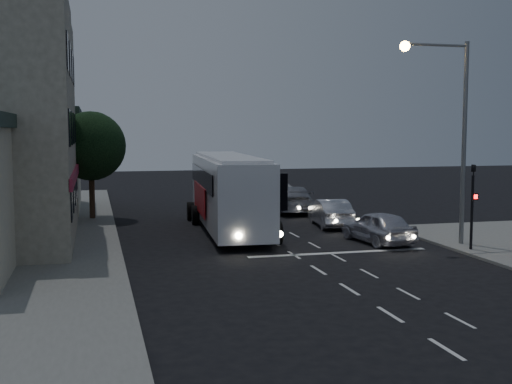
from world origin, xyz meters
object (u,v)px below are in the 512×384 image
object	(u,v)px
car_sedan_c	(272,191)
traffic_signal_main	(473,196)
tour_bus	(228,190)
car_extra	(249,186)
street_tree	(91,143)
car_suv	(378,227)
car_sedan_a	(330,213)
car_sedan_b	(293,199)
streetlight	(452,119)

from	to	relation	value
car_sedan_c	traffic_signal_main	distance (m)	21.35
tour_bus	car_extra	world-z (taller)	tour_bus
car_extra	street_tree	xyz separation A→B (m)	(-12.39, -12.13, 3.81)
tour_bus	car_suv	world-z (taller)	tour_bus
car_sedan_a	car_sedan_b	distance (m)	6.31
car_sedan_a	tour_bus	bearing A→B (deg)	8.55
car_suv	car_extra	world-z (taller)	car_suv
car_suv	streetlight	bearing A→B (deg)	142.56
car_sedan_a	streetlight	world-z (taller)	streetlight
tour_bus	streetlight	xyz separation A→B (m)	(8.66, -6.91, 3.61)
car_sedan_a	streetlight	size ratio (longest dim) A/B	0.51
car_sedan_a	car_extra	size ratio (longest dim) A/B	1.09
car_sedan_b	traffic_signal_main	size ratio (longest dim) A/B	1.40
streetlight	car_sedan_c	bearing A→B (deg)	97.84
car_sedan_c	streetlight	distance (m)	20.45
car_sedan_c	car_extra	size ratio (longest dim) A/B	1.35
car_suv	car_sedan_c	size ratio (longest dim) A/B	0.79
traffic_signal_main	car_sedan_c	bearing A→B (deg)	98.00
car_sedan_b	car_sedan_c	bearing A→B (deg)	-80.46
car_sedan_b	traffic_signal_main	world-z (taller)	traffic_signal_main
car_sedan_a	car_sedan_c	xyz separation A→B (m)	(0.27, 12.61, 0.03)
traffic_signal_main	street_tree	distance (m)	21.38
car_sedan_a	street_tree	size ratio (longest dim) A/B	0.74
car_extra	tour_bus	bearing A→B (deg)	92.03
tour_bus	car_sedan_b	distance (m)	8.62
tour_bus	car_sedan_a	xyz separation A→B (m)	(5.69, 0.13, -1.37)
car_sedan_a	car_sedan_c	world-z (taller)	car_sedan_c
car_sedan_a	streetlight	xyz separation A→B (m)	(2.97, -7.04, 4.98)
car_sedan_b	car_extra	world-z (taller)	car_sedan_b
tour_bus	street_tree	size ratio (longest dim) A/B	2.09
traffic_signal_main	streetlight	size ratio (longest dim) A/B	0.46
car_suv	traffic_signal_main	bearing A→B (deg)	127.57
car_sedan_b	street_tree	bearing A→B (deg)	15.35
car_sedan_b	car_sedan_c	world-z (taller)	car_sedan_b
car_sedan_a	car_sedan_c	distance (m)	12.62
car_suv	car_sedan_c	world-z (taller)	car_sedan_c
street_tree	tour_bus	bearing A→B (deg)	-40.62
tour_bus	car_extra	size ratio (longest dim) A/B	3.11
car_sedan_b	street_tree	distance (m)	13.01
car_extra	car_suv	bearing A→B (deg)	110.15
car_extra	streetlight	bearing A→B (deg)	116.21
car_suv	car_extra	bearing A→B (deg)	-95.51
car_sedan_c	traffic_signal_main	xyz separation A→B (m)	(2.96, -21.08, 1.64)
car_sedan_b	car_extra	distance (m)	11.61
car_extra	street_tree	size ratio (longest dim) A/B	0.67
car_sedan_b	streetlight	world-z (taller)	streetlight
streetlight	tour_bus	bearing A→B (deg)	141.40
street_tree	car_sedan_a	bearing A→B (deg)	-24.69
car_extra	streetlight	size ratio (longest dim) A/B	0.46
car_sedan_a	car_extra	world-z (taller)	car_sedan_a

